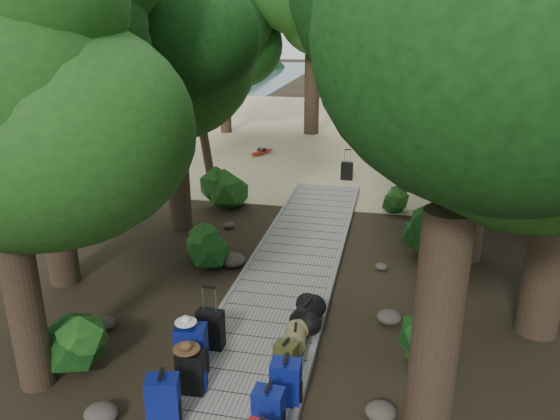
% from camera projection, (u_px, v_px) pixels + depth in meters
% --- Properties ---
extents(ground, '(120.00, 120.00, 0.00)m').
position_uv_depth(ground, '(284.00, 289.00, 11.22)').
color(ground, '#2D2216').
rests_on(ground, ground).
extents(sand_beach, '(40.00, 22.00, 0.02)m').
position_uv_depth(sand_beach, '(353.00, 133.00, 25.93)').
color(sand_beach, tan).
rests_on(sand_beach, ground).
extents(distant_hill, '(32.00, 16.00, 12.00)m').
position_uv_depth(distant_hill, '(33.00, 63.00, 63.37)').
color(distant_hill, black).
rests_on(distant_hill, ground).
extents(boardwalk, '(2.00, 12.00, 0.12)m').
position_uv_depth(boardwalk, '(293.00, 266.00, 12.12)').
color(boardwalk, gray).
rests_on(boardwalk, ground).
extents(backpack_left_a, '(0.49, 0.40, 0.80)m').
position_uv_depth(backpack_left_a, '(163.00, 399.00, 7.24)').
color(backpack_left_a, navy).
rests_on(backpack_left_a, boardwalk).
extents(backpack_left_b, '(0.41, 0.30, 0.73)m').
position_uv_depth(backpack_left_b, '(191.00, 369.00, 7.90)').
color(backpack_left_b, black).
rests_on(backpack_left_b, boardwalk).
extents(backpack_left_c, '(0.50, 0.39, 0.86)m').
position_uv_depth(backpack_left_c, '(191.00, 346.00, 8.33)').
color(backpack_left_c, navy).
rests_on(backpack_left_c, boardwalk).
extents(backpack_right_b, '(0.41, 0.30, 0.71)m').
position_uv_depth(backpack_right_b, '(268.00, 409.00, 7.12)').
color(backpack_right_b, navy).
rests_on(backpack_right_b, boardwalk).
extents(backpack_right_c, '(0.43, 0.32, 0.72)m').
position_uv_depth(backpack_right_c, '(286.00, 380.00, 7.68)').
color(backpack_right_c, navy).
rests_on(backpack_right_c, boardwalk).
extents(backpack_right_d, '(0.39, 0.32, 0.52)m').
position_uv_depth(backpack_right_d, '(286.00, 355.00, 8.41)').
color(backpack_right_d, '#404318').
rests_on(backpack_right_d, boardwalk).
extents(duffel_right_khaki, '(0.42, 0.57, 0.35)m').
position_uv_depth(duffel_right_khaki, '(295.00, 337.00, 9.02)').
color(duffel_right_khaki, olive).
rests_on(duffel_right_khaki, boardwalk).
extents(duffel_right_black, '(0.58, 0.76, 0.43)m').
position_uv_depth(duffel_right_black, '(308.00, 313.00, 9.66)').
color(duffel_right_black, black).
rests_on(duffel_right_black, boardwalk).
extents(suitcase_on_boardwalk, '(0.44, 0.25, 0.67)m').
position_uv_depth(suitcase_on_boardwalk, '(211.00, 329.00, 8.96)').
color(suitcase_on_boardwalk, black).
rests_on(suitcase_on_boardwalk, boardwalk).
extents(lone_suitcase_on_sand, '(0.40, 0.26, 0.60)m').
position_uv_depth(lone_suitcase_on_sand, '(347.00, 171.00, 18.50)').
color(lone_suitcase_on_sand, black).
rests_on(lone_suitcase_on_sand, sand_beach).
extents(hat_brown, '(0.39, 0.39, 0.12)m').
position_uv_depth(hat_brown, '(186.00, 345.00, 7.72)').
color(hat_brown, '#51351E').
rests_on(hat_brown, backpack_left_b).
extents(hat_white, '(0.33, 0.33, 0.11)m').
position_uv_depth(hat_white, '(186.00, 319.00, 8.15)').
color(hat_white, silver).
rests_on(hat_white, backpack_left_c).
extents(kayak, '(1.72, 2.84, 0.28)m').
position_uv_depth(kayak, '(262.00, 151.00, 21.94)').
color(kayak, '#B61E0F').
rests_on(kayak, sand_beach).
extents(sun_lounger, '(0.79, 1.73, 0.54)m').
position_uv_depth(sun_lounger, '(445.00, 169.00, 18.79)').
color(sun_lounger, silver).
rests_on(sun_lounger, sand_beach).
extents(tree_right_a, '(5.11, 5.11, 8.52)m').
position_uv_depth(tree_right_a, '(460.00, 121.00, 5.83)').
color(tree_right_a, black).
rests_on(tree_right_a, ground).
extents(tree_right_c, '(5.29, 5.29, 9.15)m').
position_uv_depth(tree_right_c, '(491.00, 54.00, 11.11)').
color(tree_right_c, black).
rests_on(tree_right_c, ground).
extents(tree_right_e, '(4.43, 4.43, 7.97)m').
position_uv_depth(tree_right_e, '(486.00, 67.00, 14.82)').
color(tree_right_e, black).
rests_on(tree_right_e, ground).
extents(tree_left_b, '(4.88, 4.88, 8.79)m').
position_uv_depth(tree_left_b, '(34.00, 68.00, 10.08)').
color(tree_left_b, black).
rests_on(tree_left_b, ground).
extents(tree_left_c, '(4.71, 4.71, 8.19)m').
position_uv_depth(tree_left_c, '(171.00, 69.00, 13.11)').
color(tree_left_c, black).
rests_on(tree_left_c, ground).
extents(tree_back_a, '(5.77, 5.77, 9.99)m').
position_uv_depth(tree_back_a, '(313.00, 22.00, 24.13)').
color(tree_back_a, black).
rests_on(tree_back_a, ground).
extents(tree_back_b, '(6.25, 6.25, 11.16)m').
position_uv_depth(tree_back_b, '(402.00, 8.00, 23.89)').
color(tree_back_b, black).
rests_on(tree_back_b, ground).
extents(tree_back_c, '(4.81, 4.81, 8.66)m').
position_uv_depth(tree_back_c, '(484.00, 40.00, 22.95)').
color(tree_back_c, black).
rests_on(tree_back_c, ground).
extents(tree_back_d, '(4.51, 4.51, 7.52)m').
position_uv_depth(tree_back_d, '(224.00, 51.00, 24.86)').
color(tree_back_d, black).
rests_on(tree_back_d, ground).
extents(palm_right_a, '(3.99, 3.99, 6.80)m').
position_uv_depth(palm_right_a, '(451.00, 86.00, 15.51)').
color(palm_right_a, '#153A10').
rests_on(palm_right_a, ground).
extents(palm_right_b, '(4.31, 4.31, 8.33)m').
position_uv_depth(palm_right_b, '(501.00, 50.00, 19.04)').
color(palm_right_b, '#153A10').
rests_on(palm_right_b, ground).
extents(palm_right_c, '(4.09, 4.09, 6.50)m').
position_uv_depth(palm_right_c, '(417.00, 72.00, 20.98)').
color(palm_right_c, '#153A10').
rests_on(palm_right_c, ground).
extents(palm_left_a, '(3.96, 3.96, 6.29)m').
position_uv_depth(palm_left_a, '(200.00, 88.00, 17.15)').
color(palm_left_a, '#153A10').
rests_on(palm_left_a, ground).
extents(rock_left_a, '(0.48, 0.43, 0.26)m').
position_uv_depth(rock_left_a, '(101.00, 414.00, 7.53)').
color(rock_left_a, '#4C473F').
rests_on(rock_left_a, ground).
extents(rock_left_b, '(0.41, 0.37, 0.23)m').
position_uv_depth(rock_left_b, '(104.00, 323.00, 9.78)').
color(rock_left_b, '#4C473F').
rests_on(rock_left_b, ground).
extents(rock_left_c, '(0.56, 0.50, 0.31)m').
position_uv_depth(rock_left_c, '(233.00, 260.00, 12.19)').
color(rock_left_c, '#4C473F').
rests_on(rock_left_c, ground).
extents(rock_left_d, '(0.30, 0.27, 0.17)m').
position_uv_depth(rock_left_d, '(229.00, 225.00, 14.40)').
color(rock_left_d, '#4C473F').
rests_on(rock_left_d, ground).
extents(rock_right_a, '(0.45, 0.40, 0.25)m').
position_uv_depth(rock_right_a, '(381.00, 412.00, 7.58)').
color(rock_right_a, '#4C473F').
rests_on(rock_right_a, ground).
extents(rock_right_b, '(0.45, 0.41, 0.25)m').
position_uv_depth(rock_right_b, '(389.00, 317.00, 9.95)').
color(rock_right_b, '#4C473F').
rests_on(rock_right_b, ground).
extents(rock_right_c, '(0.28, 0.25, 0.15)m').
position_uv_depth(rock_right_c, '(381.00, 267.00, 12.05)').
color(rock_right_c, '#4C473F').
rests_on(rock_right_c, ground).
extents(shrub_left_a, '(1.19, 1.19, 1.07)m').
position_uv_depth(shrub_left_a, '(79.00, 337.00, 8.59)').
color(shrub_left_a, '#154514').
rests_on(shrub_left_a, ground).
extents(shrub_left_b, '(1.02, 1.02, 0.92)m').
position_uv_depth(shrub_left_b, '(209.00, 245.00, 12.23)').
color(shrub_left_b, '#154514').
rests_on(shrub_left_b, ground).
extents(shrub_left_c, '(1.23, 1.23, 1.11)m').
position_uv_depth(shrub_left_c, '(224.00, 188.00, 15.90)').
color(shrub_left_c, '#154514').
rests_on(shrub_left_c, ground).
extents(shrub_right_a, '(0.87, 0.87, 0.78)m').
position_uv_depth(shrub_right_a, '(413.00, 344.00, 8.67)').
color(shrub_right_a, '#154514').
rests_on(shrub_right_a, ground).
extents(shrub_right_b, '(1.49, 1.49, 1.34)m').
position_uv_depth(shrub_right_b, '(425.00, 232.00, 12.38)').
color(shrub_right_b, '#154514').
rests_on(shrub_right_b, ground).
extents(shrub_right_c, '(0.81, 0.81, 0.73)m').
position_uv_depth(shrub_right_c, '(398.00, 199.00, 15.53)').
color(shrub_right_c, '#154514').
rests_on(shrub_right_c, ground).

